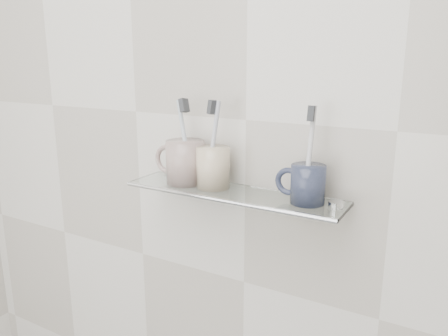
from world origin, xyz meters
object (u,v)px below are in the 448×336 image
Objects in this scene: shelf_glass at (232,193)px; mug_left at (185,162)px; mug_right at (308,184)px; mug_center at (213,167)px.

mug_left reaches higher than shelf_glass.
mug_right is (0.17, 0.00, 0.04)m from shelf_glass.
mug_center is at bearing 174.48° from shelf_glass.
mug_right reaches higher than shelf_glass.
shelf_glass is at bearing -20.72° from mug_left.
mug_center is at bearing 171.77° from mug_right.
mug_center is at bearing -18.47° from mug_left.
mug_center reaches higher than shelf_glass.
mug_center reaches higher than mug_right.
shelf_glass is 0.07m from mug_center.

